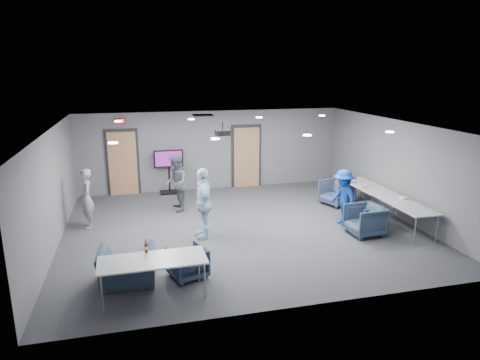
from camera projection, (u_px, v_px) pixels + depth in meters
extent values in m
plane|color=#36393D|center=(241.00, 228.00, 11.27)|extent=(9.00, 9.00, 0.00)
plane|color=silver|center=(241.00, 126.00, 10.60)|extent=(9.00, 9.00, 0.00)
cube|color=slate|center=(212.00, 150.00, 14.69)|extent=(9.00, 0.02, 2.70)
cube|color=slate|center=(300.00, 235.00, 7.18)|extent=(9.00, 0.02, 2.70)
cube|color=slate|center=(53.00, 190.00, 9.87)|extent=(0.02, 8.00, 2.70)
cube|color=slate|center=(396.00, 169.00, 12.00)|extent=(0.02, 8.00, 2.70)
cube|color=black|center=(123.00, 163.00, 14.02)|extent=(1.06, 0.06, 2.24)
cube|color=#AC7B53|center=(123.00, 164.00, 13.99)|extent=(0.90, 0.05, 2.10)
cylinder|color=#919599|center=(134.00, 165.00, 14.04)|extent=(0.04, 0.10, 0.04)
cube|color=black|center=(246.00, 156.00, 15.01)|extent=(1.06, 0.06, 2.24)
cube|color=#AC7B53|center=(247.00, 158.00, 14.98)|extent=(0.90, 0.05, 2.10)
cylinder|color=#919599|center=(257.00, 159.00, 15.03)|extent=(0.04, 0.10, 0.04)
cube|color=black|center=(120.00, 121.00, 13.65)|extent=(0.32, 0.06, 0.16)
cube|color=#FF0C0C|center=(120.00, 121.00, 13.61)|extent=(0.26, 0.02, 0.11)
cube|color=black|center=(203.00, 115.00, 13.11)|extent=(0.60, 0.60, 0.03)
cylinder|color=white|center=(113.00, 143.00, 8.20)|extent=(0.18, 0.18, 0.02)
cylinder|color=white|center=(118.00, 121.00, 11.58)|extent=(0.18, 0.18, 0.02)
cylinder|color=white|center=(215.00, 139.00, 8.67)|extent=(0.18, 0.18, 0.02)
cylinder|color=white|center=(191.00, 119.00, 12.05)|extent=(0.18, 0.18, 0.02)
cylinder|color=white|center=(307.00, 135.00, 9.15)|extent=(0.18, 0.18, 0.02)
cylinder|color=white|center=(259.00, 117.00, 12.52)|extent=(0.18, 0.18, 0.02)
cylinder|color=white|center=(390.00, 132.00, 9.62)|extent=(0.18, 0.18, 0.02)
cylinder|color=white|center=(322.00, 116.00, 13.00)|extent=(0.18, 0.18, 0.02)
imported|color=gray|center=(86.00, 199.00, 11.10)|extent=(0.51, 0.65, 1.58)
imported|color=#515561|center=(176.00, 183.00, 12.42)|extent=(0.64, 0.81, 1.67)
imported|color=#C6E3FF|center=(203.00, 203.00, 10.45)|extent=(0.45, 1.04, 1.76)
imported|color=navy|center=(343.00, 197.00, 11.35)|extent=(0.60, 1.00, 1.50)
imported|color=#3D496A|center=(337.00, 192.00, 13.13)|extent=(1.07, 1.06, 0.77)
imported|color=#313D56|center=(366.00, 216.00, 11.26)|extent=(0.77, 0.75, 0.63)
imported|color=#34455A|center=(365.00, 220.00, 10.73)|extent=(0.88, 0.86, 0.76)
imported|color=#333F59|center=(187.00, 262.00, 8.54)|extent=(0.86, 0.87, 0.63)
imported|color=#344359|center=(128.00, 267.00, 8.27)|extent=(1.15, 1.02, 0.70)
cube|color=#A8AAAD|center=(367.00, 186.00, 12.62)|extent=(0.81, 1.95, 0.03)
cylinder|color=#919599|center=(342.00, 190.00, 13.48)|extent=(0.04, 0.04, 0.70)
cylinder|color=#919599|center=(372.00, 208.00, 11.80)|extent=(0.04, 0.04, 0.70)
cylinder|color=#919599|center=(361.00, 189.00, 13.63)|extent=(0.04, 0.04, 0.70)
cylinder|color=#919599|center=(393.00, 206.00, 11.95)|extent=(0.04, 0.04, 0.70)
cube|color=#A8AAAD|center=(406.00, 205.00, 10.84)|extent=(0.76, 1.83, 0.03)
cylinder|color=#919599|center=(376.00, 209.00, 11.64)|extent=(0.04, 0.04, 0.70)
cylinder|color=#919599|center=(415.00, 231.00, 10.08)|extent=(0.04, 0.04, 0.70)
cylinder|color=#919599|center=(396.00, 208.00, 11.79)|extent=(0.04, 0.04, 0.70)
cylinder|color=#919599|center=(437.00, 229.00, 10.22)|extent=(0.04, 0.04, 0.70)
cube|color=#A8AAAD|center=(153.00, 260.00, 7.71)|extent=(1.94, 0.83, 0.03)
cylinder|color=#919599|center=(199.00, 265.00, 8.32)|extent=(0.04, 0.04, 0.70)
cylinder|color=#919599|center=(104.00, 276.00, 7.88)|extent=(0.04, 0.04, 0.70)
cylinder|color=#919599|center=(205.00, 281.00, 7.72)|extent=(0.04, 0.04, 0.70)
cylinder|color=#919599|center=(102.00, 294.00, 7.28)|extent=(0.04, 0.04, 0.70)
cylinder|color=#552A0E|center=(146.00, 248.00, 7.98)|extent=(0.07, 0.07, 0.19)
cylinder|color=#552A0E|center=(146.00, 241.00, 7.94)|extent=(0.02, 0.02, 0.08)
cylinder|color=beige|center=(146.00, 248.00, 7.98)|extent=(0.07, 0.07, 0.06)
cylinder|color=#552A0E|center=(355.00, 180.00, 12.86)|extent=(0.06, 0.06, 0.16)
cylinder|color=#552A0E|center=(356.00, 177.00, 12.83)|extent=(0.02, 0.02, 0.07)
cylinder|color=beige|center=(355.00, 180.00, 12.86)|extent=(0.06, 0.06, 0.05)
cube|color=#D46535|center=(366.00, 188.00, 12.31)|extent=(0.21, 0.17, 0.04)
cube|color=white|center=(404.00, 198.00, 11.30)|extent=(0.23, 0.19, 0.05)
cube|color=black|center=(170.00, 192.00, 14.42)|extent=(0.64, 0.46, 0.06)
cylinder|color=black|center=(169.00, 176.00, 14.28)|extent=(0.06, 0.06, 1.10)
cube|color=black|center=(168.00, 158.00, 14.13)|extent=(0.96, 0.07, 0.57)
cube|color=#6D186A|center=(169.00, 159.00, 14.09)|extent=(0.87, 0.01, 0.49)
cylinder|color=black|center=(222.00, 126.00, 11.43)|extent=(0.04, 0.04, 0.22)
cube|color=black|center=(223.00, 133.00, 11.48)|extent=(0.39, 0.34, 0.14)
cylinder|color=black|center=(224.00, 134.00, 11.33)|extent=(0.08, 0.06, 0.08)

